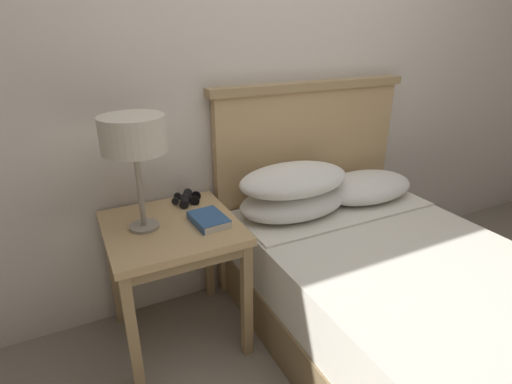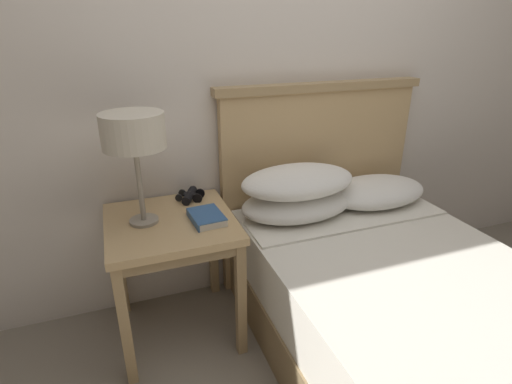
% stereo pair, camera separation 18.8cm
% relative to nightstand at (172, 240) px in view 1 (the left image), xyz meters
% --- Properties ---
extents(wall_back, '(8.00, 0.06, 2.60)m').
position_rel_nightstand_xyz_m(wall_back, '(0.66, 0.33, 0.75)').
color(wall_back, silver).
rests_on(wall_back, ground_plane).
extents(nightstand, '(0.58, 0.58, 0.64)m').
position_rel_nightstand_xyz_m(nightstand, '(0.00, 0.00, 0.00)').
color(nightstand, tan).
rests_on(nightstand, ground_plane).
extents(bed, '(1.21, 1.89, 1.18)m').
position_rel_nightstand_xyz_m(bed, '(0.89, -0.55, -0.23)').
color(bed, olive).
rests_on(bed, ground_plane).
extents(table_lamp, '(0.27, 0.27, 0.50)m').
position_rel_nightstand_xyz_m(table_lamp, '(-0.11, 0.02, 0.50)').
color(table_lamp, gray).
rests_on(table_lamp, nightstand).
extents(book_on_nightstand, '(0.15, 0.20, 0.04)m').
position_rel_nightstand_xyz_m(book_on_nightstand, '(0.16, -0.07, 0.10)').
color(book_on_nightstand, silver).
rests_on(book_on_nightstand, nightstand).
extents(binoculars_pair, '(0.16, 0.16, 0.05)m').
position_rel_nightstand_xyz_m(binoculars_pair, '(0.13, 0.20, 0.11)').
color(binoculars_pair, black).
rests_on(binoculars_pair, nightstand).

